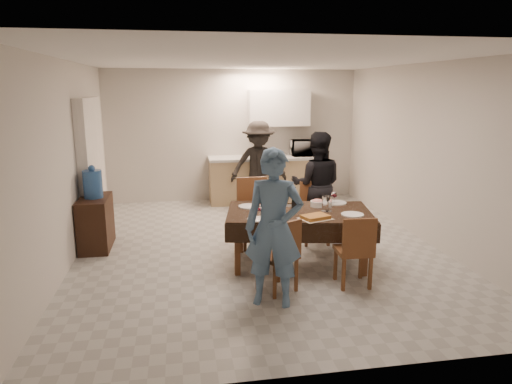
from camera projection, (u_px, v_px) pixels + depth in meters
floor at (259, 248)px, 6.55m from camera, size 5.00×6.00×0.02m
ceiling at (259, 60)px, 5.97m from camera, size 5.00×6.00×0.02m
wall_back at (233, 136)px, 9.14m from camera, size 5.00×0.02×2.60m
wall_front at (328, 218)px, 3.38m from camera, size 5.00×0.02×2.60m
wall_left at (67, 163)px, 5.85m from camera, size 0.02×6.00×2.60m
wall_right at (427, 154)px, 6.67m from camera, size 0.02×6.00×2.60m
stub_partition at (92, 166)px, 7.08m from camera, size 0.15×1.40×2.10m
kitchen_base_cabinet at (265, 180)px, 9.13m from camera, size 2.20×0.60×0.86m
kitchen_worktop at (265, 158)px, 9.03m from camera, size 2.24×0.64×0.05m
upper_cabinet at (279, 108)px, 8.99m from camera, size 1.20×0.34×0.70m
dining_table at (299, 213)px, 5.83m from camera, size 1.97×1.36×0.71m
chair_near_left at (278, 249)px, 4.99m from camera, size 0.52×0.54×0.46m
chair_near_right at (356, 244)px, 5.14m from camera, size 0.40×0.40×0.46m
chair_far_left at (256, 208)px, 6.40m from camera, size 0.47×0.47×0.53m
chair_far_right at (317, 208)px, 6.57m from camera, size 0.43×0.43×0.48m
console at (96, 223)px, 6.48m from camera, size 0.40×0.80×0.74m
water_jug at (93, 184)px, 6.35m from camera, size 0.26×0.26×0.39m
wine_bottle at (295, 199)px, 5.83m from camera, size 0.08×0.08×0.31m
water_pitcher at (327, 203)px, 5.81m from camera, size 0.13×0.13×0.20m
savoury_tart at (315, 217)px, 5.47m from camera, size 0.44×0.38×0.05m
salad_bowl at (318, 204)px, 6.03m from camera, size 0.19×0.19×0.07m
mushroom_dish at (290, 204)px, 6.08m from camera, size 0.19×0.19×0.03m
wine_glass_a at (260, 212)px, 5.47m from camera, size 0.08×0.08×0.17m
wine_glass_b at (334, 198)px, 6.13m from camera, size 0.08×0.08×0.18m
wine_glass_c at (279, 199)px, 6.06m from camera, size 0.08×0.08×0.18m
plate_near_left at (257, 219)px, 5.43m from camera, size 0.23×0.23×0.01m
plate_near_right at (352, 215)px, 5.63m from camera, size 0.28×0.28×0.02m
plate_far_left at (249, 206)px, 6.01m from camera, size 0.28×0.28×0.02m
plate_far_right at (336, 203)px, 6.21m from camera, size 0.28×0.28×0.02m
microwave at (305, 148)px, 9.12m from camera, size 0.56×0.38×0.31m
person_near at (274, 228)px, 4.70m from camera, size 0.70×0.57×1.66m
person_far at (317, 185)px, 6.90m from camera, size 0.93×0.81×1.61m
person_kitchen at (259, 165)px, 8.57m from camera, size 1.06×0.61×1.64m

